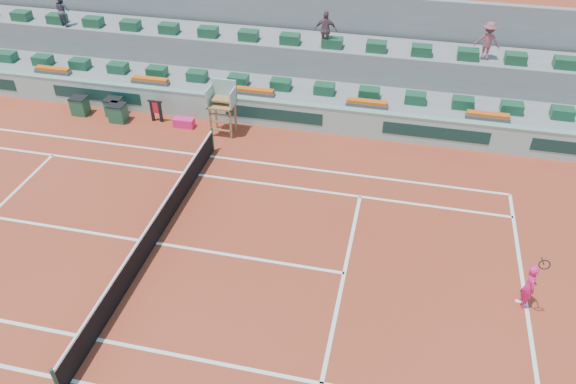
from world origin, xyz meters
name	(u,v)px	position (x,y,z in m)	size (l,w,h in m)	color
ground	(156,243)	(0.00, 0.00, 0.00)	(90.00, 90.00, 0.00)	#97331D
seating_tier_lower	(245,88)	(0.00, 10.70, 0.60)	(36.00, 4.00, 1.20)	gray
seating_tier_upper	(253,61)	(0.00, 12.30, 1.30)	(36.00, 2.40, 2.60)	gray
stadium_back_wall	(261,31)	(0.00, 13.90, 2.20)	(36.00, 0.40, 4.40)	gray
player_bag	(184,123)	(-1.92, 7.54, 0.20)	(0.92, 0.41, 0.41)	#FF2179
spectator_left	(62,10)	(-9.42, 11.48, 3.37)	(0.75, 0.58, 1.53)	#4B4C57
spectator_mid	(326,30)	(3.68, 11.56, 3.45)	(0.99, 0.41, 1.70)	#714B56
spectator_right	(488,41)	(10.72, 11.88, 3.43)	(1.08, 0.62, 1.67)	#914852
court_lines	(156,243)	(0.00, 0.00, 0.01)	(23.89, 11.09, 0.01)	white
tennis_net	(154,231)	(0.00, 0.00, 0.53)	(0.10, 11.97, 1.10)	black
advertising_hoarding	(231,109)	(0.02, 8.50, 0.63)	(36.00, 0.34, 1.26)	#9AC2B0
umpire_chair	(222,101)	(0.00, 7.50, 1.54)	(1.10, 0.90, 2.40)	olive
seat_row_lower	(238,80)	(0.00, 9.80, 1.42)	(32.90, 0.60, 0.44)	#194C2F
seat_row_upper	(249,35)	(0.00, 11.70, 2.82)	(32.90, 0.60, 0.44)	#194C2F
flower_planters	(202,86)	(-1.50, 9.00, 1.33)	(26.80, 0.36, 0.28)	#525252
drink_cooler_a	(118,113)	(-4.99, 7.36, 0.42)	(0.76, 0.66, 0.84)	#1B5134
drink_cooler_b	(114,107)	(-5.40, 7.83, 0.42)	(0.76, 0.66, 0.84)	#1B5134
drink_cooler_c	(80,106)	(-7.01, 7.59, 0.42)	(0.74, 0.64, 0.84)	#1B5134
towel_rack	(156,109)	(-3.28, 7.74, 0.60)	(0.69, 0.11, 1.03)	black
tennis_player	(529,286)	(11.79, -0.09, 0.78)	(0.43, 0.86, 2.28)	#FF2179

